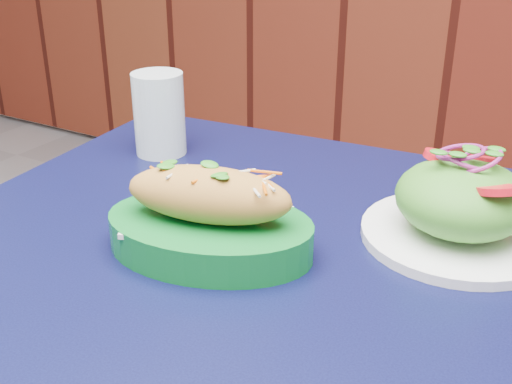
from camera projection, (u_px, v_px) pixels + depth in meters
The scene contains 4 objects.
cafe_table at pixel (249, 326), 0.74m from camera, with size 0.86×0.86×0.75m.
banh_mi_basket at pixel (209, 218), 0.70m from camera, with size 0.26×0.21×0.11m.
salad_plate at pixel (461, 205), 0.73m from camera, with size 0.22×0.22×0.11m.
water_glass at pixel (159, 114), 0.97m from camera, with size 0.08×0.08×0.13m, color silver.
Camera 1 is at (0.53, 0.77, 1.11)m, focal length 45.00 mm.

